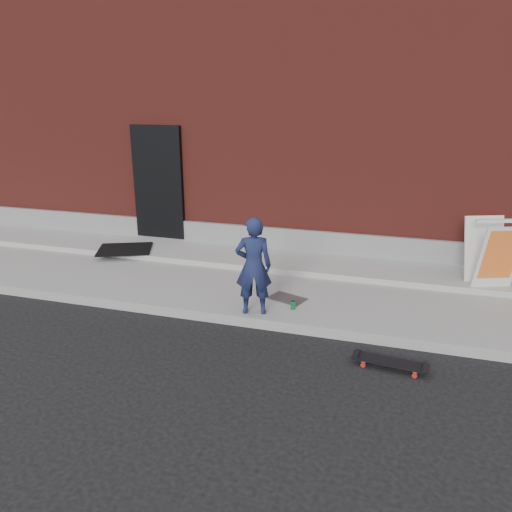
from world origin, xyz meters
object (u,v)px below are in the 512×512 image
(child, at_px, (254,266))
(soda_can, at_px, (293,305))
(skateboard, at_px, (390,362))
(pizza_sign, at_px, (492,253))

(child, height_order, soda_can, child)
(soda_can, bearing_deg, skateboard, -35.62)
(pizza_sign, distance_m, soda_can, 3.25)
(pizza_sign, bearing_deg, soda_can, -150.24)
(pizza_sign, xyz_separation_m, soda_can, (-2.78, -1.59, -0.56))
(child, bearing_deg, skateboard, 142.30)
(soda_can, bearing_deg, pizza_sign, 29.76)
(skateboard, height_order, pizza_sign, pizza_sign)
(skateboard, bearing_deg, child, 158.88)
(pizza_sign, height_order, soda_can, pizza_sign)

